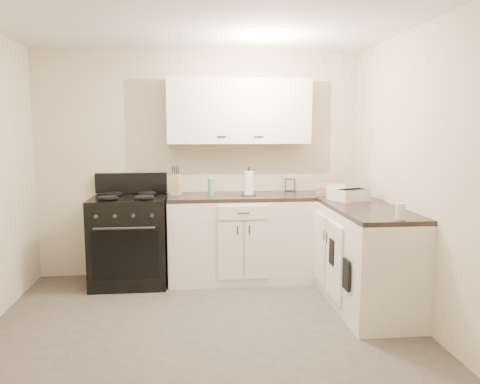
{
  "coord_description": "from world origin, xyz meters",
  "views": [
    {
      "loc": [
        -0.09,
        -3.48,
        1.65
      ],
      "look_at": [
        0.36,
        0.85,
        1.06
      ],
      "focal_mm": 35.0,
      "sensor_mm": 36.0,
      "label": 1
    }
  ],
  "objects": [
    {
      "name": "floor",
      "position": [
        0.0,
        0.0,
        0.0
      ],
      "size": [
        3.6,
        3.6,
        0.0
      ],
      "primitive_type": "plane",
      "color": "#473F38",
      "rests_on": "ground"
    },
    {
      "name": "ceiling",
      "position": [
        0.0,
        0.0,
        2.5
      ],
      "size": [
        3.6,
        3.6,
        0.0
      ],
      "primitive_type": "plane",
      "color": "white",
      "rests_on": "wall_back"
    },
    {
      "name": "wall_back",
      "position": [
        0.0,
        1.8,
        1.25
      ],
      "size": [
        3.6,
        0.0,
        3.6
      ],
      "primitive_type": "plane",
      "rotation": [
        1.57,
        0.0,
        0.0
      ],
      "color": "beige",
      "rests_on": "ground"
    },
    {
      "name": "wall_right",
      "position": [
        1.8,
        0.0,
        1.25
      ],
      "size": [
        0.0,
        3.6,
        3.6
      ],
      "primitive_type": "plane",
      "rotation": [
        1.57,
        0.0,
        -1.57
      ],
      "color": "beige",
      "rests_on": "ground"
    },
    {
      "name": "wall_front",
      "position": [
        0.0,
        -1.8,
        1.25
      ],
      "size": [
        3.6,
        0.0,
        3.6
      ],
      "primitive_type": "plane",
      "rotation": [
        -1.57,
        0.0,
        0.0
      ],
      "color": "beige",
      "rests_on": "ground"
    },
    {
      "name": "base_cabinets_back",
      "position": [
        0.43,
        1.5,
        0.45
      ],
      "size": [
        1.55,
        0.6,
        0.9
      ],
      "primitive_type": "cube",
      "color": "white",
      "rests_on": "floor"
    },
    {
      "name": "base_cabinets_right",
      "position": [
        1.5,
        0.85,
        0.45
      ],
      "size": [
        0.6,
        1.9,
        0.9
      ],
      "primitive_type": "cube",
      "color": "white",
      "rests_on": "floor"
    },
    {
      "name": "countertop_back",
      "position": [
        0.43,
        1.5,
        0.92
      ],
      "size": [
        1.55,
        0.6,
        0.04
      ],
      "primitive_type": "cube",
      "color": "black",
      "rests_on": "base_cabinets_back"
    },
    {
      "name": "countertop_right",
      "position": [
        1.5,
        0.85,
        0.92
      ],
      "size": [
        0.6,
        1.9,
        0.04
      ],
      "primitive_type": "cube",
      "color": "black",
      "rests_on": "base_cabinets_right"
    },
    {
      "name": "upper_cabinets",
      "position": [
        0.43,
        1.65,
        1.84
      ],
      "size": [
        1.55,
        0.3,
        0.7
      ],
      "primitive_type": "cube",
      "color": "white",
      "rests_on": "wall_back"
    },
    {
      "name": "stove",
      "position": [
        -0.76,
        1.48,
        0.46
      ],
      "size": [
        0.78,
        0.67,
        0.95
      ],
      "primitive_type": "cube",
      "color": "black",
      "rests_on": "floor"
    },
    {
      "name": "knife_block",
      "position": [
        -0.27,
        1.58,
        1.05
      ],
      "size": [
        0.13,
        0.12,
        0.22
      ],
      "primitive_type": "cube",
      "rotation": [
        0.0,
        0.0,
        -0.34
      ],
      "color": "tan",
      "rests_on": "countertop_back"
    },
    {
      "name": "paper_towel",
      "position": [
        0.51,
        1.47,
        1.07
      ],
      "size": [
        0.14,
        0.14,
        0.26
      ],
      "primitive_type": "cylinder",
      "rotation": [
        0.0,
        0.0,
        -0.32
      ],
      "color": "white",
      "rests_on": "countertop_back"
    },
    {
      "name": "soap_bottle",
      "position": [
        0.1,
        1.44,
        1.03
      ],
      "size": [
        0.07,
        0.07,
        0.18
      ],
      "primitive_type": "cylinder",
      "rotation": [
        0.0,
        0.0,
        0.19
      ],
      "color": "#42AC62",
      "rests_on": "countertop_back"
    },
    {
      "name": "picture_frame",
      "position": [
        1.02,
        1.76,
        1.01
      ],
      "size": [
        0.12,
        0.05,
        0.14
      ],
      "primitive_type": "cube",
      "rotation": [
        -0.14,
        0.0,
        -0.14
      ],
      "color": "black",
      "rests_on": "countertop_back"
    },
    {
      "name": "wicker_basket",
      "position": [
        1.38,
        1.41,
        0.99
      ],
      "size": [
        0.31,
        0.25,
        0.09
      ],
      "primitive_type": "cube",
      "rotation": [
        0.0,
        0.0,
        -0.3
      ],
      "color": "#AE8352",
      "rests_on": "countertop_right"
    },
    {
      "name": "countertop_grill",
      "position": [
        1.46,
        1.01,
        1.0
      ],
      "size": [
        0.4,
        0.39,
        0.12
      ],
      "primitive_type": "cube",
      "rotation": [
        0.0,
        0.0,
        0.35
      ],
      "color": "silver",
      "rests_on": "countertop_right"
    },
    {
      "name": "glass_jar",
      "position": [
        1.54,
        0.0,
        1.0
      ],
      "size": [
        0.1,
        0.1,
        0.13
      ],
      "primitive_type": "cylinder",
      "rotation": [
        0.0,
        0.0,
        0.42
      ],
      "color": "silver",
      "rests_on": "countertop_right"
    },
    {
      "name": "oven_mitt_near",
      "position": [
        1.18,
        0.17,
        0.44
      ],
      "size": [
        0.02,
        0.15,
        0.26
      ],
      "primitive_type": "cube",
      "color": "black",
      "rests_on": "base_cabinets_right"
    },
    {
      "name": "oven_mitt_far",
      "position": [
        1.18,
        0.58,
        0.53
      ],
      "size": [
        0.02,
        0.14,
        0.24
      ],
      "primitive_type": "cube",
      "color": "black",
      "rests_on": "base_cabinets_right"
    }
  ]
}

